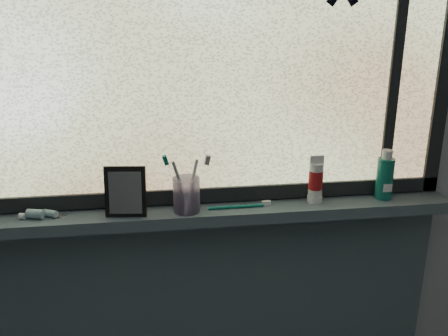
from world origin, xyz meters
TOP-DOWN VIEW (x-y plane):
  - wall_back at (0.00, 1.30)m, footprint 3.00×0.01m
  - windowsill at (0.00, 1.23)m, footprint 1.62×0.14m
  - sill_apron at (0.00, 1.29)m, footprint 1.62×0.02m
  - window_pane at (0.00, 1.28)m, footprint 1.50×0.01m
  - frame_bottom at (0.00, 1.28)m, footprint 1.60×0.03m
  - frame_right at (0.78, 1.28)m, footprint 0.05×0.03m
  - frame_mullion at (0.60, 1.28)m, footprint 0.03×0.03m
  - vanity_mirror at (-0.29, 1.21)m, footprint 0.14×0.08m
  - toothpaste_tube at (-0.56, 1.22)m, footprint 0.17×0.09m
  - toothbrush_cup at (-0.10, 1.21)m, footprint 0.09×0.09m
  - toothbrush_lying at (0.06, 1.22)m, footprint 0.23×0.03m
  - mouthwash_bottle at (0.58, 1.23)m, footprint 0.07×0.07m
  - cream_tube at (0.34, 1.23)m, footprint 0.06×0.06m

SIDE VIEW (x-z plane):
  - sill_apron at x=0.00m, z-range 0.00..0.98m
  - windowsill at x=0.00m, z-range 0.98..1.02m
  - toothbrush_lying at x=0.06m, z-range 1.02..1.04m
  - toothpaste_tube at x=-0.56m, z-range 1.02..1.05m
  - frame_bottom at x=0.00m, z-range 1.02..1.07m
  - toothbrush_cup at x=-0.10m, z-range 1.02..1.13m
  - vanity_mirror at x=-0.29m, z-range 1.02..1.18m
  - mouthwash_bottle at x=0.58m, z-range 1.04..1.18m
  - cream_tube at x=0.34m, z-range 1.05..1.17m
  - wall_back at x=0.00m, z-range 0.00..2.50m
  - frame_right at x=0.78m, z-range 0.98..2.08m
  - window_pane at x=0.00m, z-range 1.03..2.03m
  - frame_mullion at x=0.60m, z-range 1.03..2.03m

